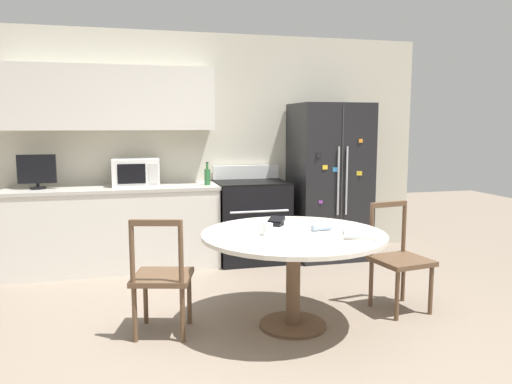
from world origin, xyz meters
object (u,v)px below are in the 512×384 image
Objects in this scene: dining_chair_right at (399,259)px; wallet at (276,222)px; dining_chair_left at (162,278)px; candle_glass at (268,230)px; refrigerator at (329,181)px; oven_range at (252,220)px; microwave at (136,172)px; countertop_tv at (37,171)px; counter_bottle at (207,176)px.

dining_chair_right is 1.10m from wallet.
dining_chair_left is 0.86m from candle_glass.
dining_chair_right is 5.18× the size of wallet.
refrigerator is 1.67× the size of oven_range.
countertop_tv is at bearing -177.71° from microwave.
countertop_tv reaches higher than candle_glass.
dining_chair_left is at bearing -58.97° from countertop_tv.
candle_glass is at bearing -46.68° from countertop_tv.
oven_range is 4.26× the size of counter_bottle.
counter_bottle is at bearing 85.53° from dining_chair_left.
candle_glass is 0.52× the size of wallet.
refrigerator is 3.64× the size of microwave.
refrigerator reaches higher than dining_chair_left.
counter_bottle is (-1.44, -0.00, 0.10)m from refrigerator.
countertop_tv reaches higher than wallet.
dining_chair_left is at bearing -139.06° from refrigerator.
countertop_tv is at bearing 177.29° from counter_bottle.
oven_range is at bearing 5.57° from counter_bottle.
refrigerator is at bearing 0.16° from counter_bottle.
wallet is (0.31, -1.59, -0.23)m from counter_bottle.
microwave is (-1.28, 0.07, 0.58)m from oven_range.
wallet is (0.17, 0.34, -0.01)m from candle_glass.
candle_glass is 0.38m from wallet.
oven_range is 2.18× the size of microwave.
wallet is at bearing -97.06° from oven_range.
microwave reaches higher than counter_bottle.
candle_glass is at bearing -85.62° from counter_bottle.
counter_bottle is at bearing 94.38° from candle_glass.
dining_chair_left reaches higher than wallet.
countertop_tv is (-2.27, 0.03, 0.62)m from oven_range.
oven_range is 1.20× the size of dining_chair_left.
countertop_tv is at bearing 133.32° from candle_glass.
wallet is at bearing 26.81° from dining_chair_left.
oven_range is 1.41m from microwave.
microwave is 5.44× the size of candle_glass.
countertop_tv is 2.28m from dining_chair_left.
dining_chair_left is (-2.07, -1.79, -0.47)m from refrigerator.
candle_glass is at bearing -66.04° from microwave.
countertop_tv is 2.67m from wallet.
candle_glass is (1.90, -2.01, -0.31)m from countertop_tv.
countertop_tv is 2.78m from candle_glass.
dining_chair_left is 1.02m from wallet.
dining_chair_right is at bearing 7.76° from candle_glass.
counter_bottle is at bearing -174.43° from oven_range.
microwave is 1.95× the size of counter_bottle.
countertop_tv is 0.42× the size of dining_chair_left.
dining_chair_left is (1.12, -1.87, -0.66)m from countertop_tv.
oven_range is 6.21× the size of wallet.
microwave reaches higher than wallet.
oven_range is 11.87× the size of candle_glass.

